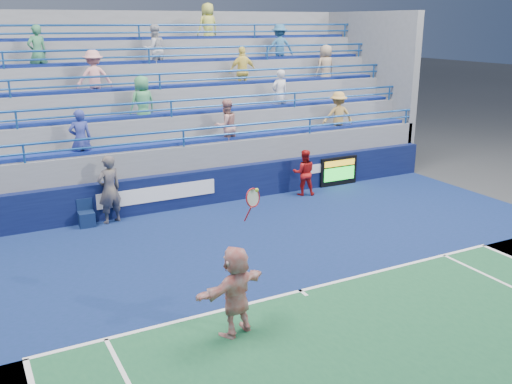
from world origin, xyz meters
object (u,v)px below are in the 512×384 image
judge_chair (87,218)px  line_judge (109,190)px  ball_girl (304,173)px  serve_speed_board (338,171)px  tennis_player (236,291)px

judge_chair → line_judge: size_ratio=0.39×
ball_girl → line_judge: bearing=21.8°
line_judge → serve_speed_board: bearing=164.1°
tennis_player → ball_girl: bearing=49.8°
ball_girl → judge_chair: bearing=21.9°
serve_speed_board → tennis_player: (-7.40, -7.20, 0.35)m
line_judge → ball_girl: size_ratio=1.29×
judge_chair → line_judge: line_judge is taller
serve_speed_board → judge_chair: size_ratio=1.92×
judge_chair → line_judge: 1.00m
judge_chair → tennis_player: (1.21, -7.03, 0.61)m
serve_speed_board → ball_girl: ball_girl is taller
serve_speed_board → judge_chair: (-8.61, -0.18, -0.26)m
judge_chair → ball_girl: 6.96m
serve_speed_board → tennis_player: size_ratio=0.53×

